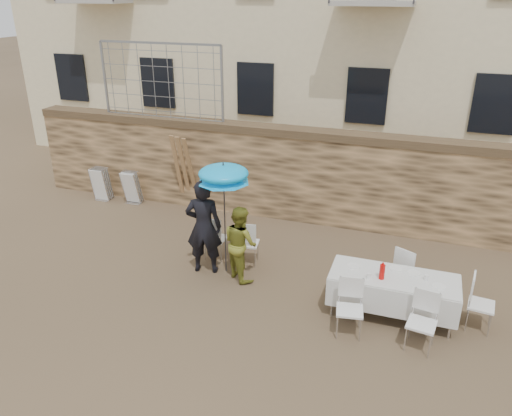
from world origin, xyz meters
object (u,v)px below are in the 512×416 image
(couple_chair_left, at_px, (216,237))
(table_chair_front_right, at_px, (422,323))
(banquet_table, at_px, (394,278))
(chair_stack_left, at_px, (104,182))
(man_suit, at_px, (204,227))
(soda_bottle, at_px, (382,272))
(umbrella, at_px, (224,177))
(woman_dress, at_px, (240,243))
(table_chair_front_left, at_px, (350,309))
(table_chair_side, at_px, (482,304))
(table_chair_back, at_px, (408,270))
(couple_chair_right, at_px, (248,242))
(chair_stack_right, at_px, (133,186))

(couple_chair_left, relative_size, table_chair_front_right, 1.00)
(banquet_table, height_order, chair_stack_left, chair_stack_left)
(man_suit, height_order, soda_bottle, man_suit)
(umbrella, xyz_separation_m, chair_stack_left, (-4.50, 2.47, -1.54))
(woman_dress, bearing_deg, banquet_table, -149.34)
(banquet_table, bearing_deg, table_chair_front_left, -128.66)
(banquet_table, height_order, table_chair_side, table_chair_side)
(woman_dress, bearing_deg, man_suit, 37.37)
(table_chair_front_right, bearing_deg, banquet_table, 132.56)
(woman_dress, distance_m, table_chair_front_right, 3.55)
(table_chair_front_right, height_order, chair_stack_left, table_chair_front_right)
(table_chair_back, relative_size, chair_stack_left, 1.04)
(couple_chair_right, bearing_deg, table_chair_side, 160.65)
(soda_bottle, relative_size, table_chair_back, 0.27)
(soda_bottle, xyz_separation_m, chair_stack_right, (-6.63, 3.06, -0.45))
(soda_bottle, distance_m, table_chair_side, 1.67)
(couple_chair_left, relative_size, couple_chair_right, 1.00)
(table_chair_front_left, bearing_deg, woman_dress, 145.34)
(banquet_table, bearing_deg, table_chair_front_right, -56.31)
(woman_dress, bearing_deg, chair_stack_right, 4.30)
(umbrella, relative_size, table_chair_back, 2.20)
(umbrella, height_order, table_chair_front_right, umbrella)
(umbrella, bearing_deg, banquet_table, -7.74)
(man_suit, distance_m, table_chair_front_right, 4.29)
(couple_chair_left, xyz_separation_m, soda_bottle, (3.42, -1.04, 0.43))
(woman_dress, bearing_deg, table_chair_side, -145.82)
(table_chair_front_left, bearing_deg, couple_chair_left, 142.46)
(man_suit, relative_size, couple_chair_right, 2.00)
(couple_chair_left, height_order, table_chair_back, same)
(couple_chair_right, xyz_separation_m, table_chair_front_left, (2.32, -1.64, 0.00))
(table_chair_front_left, bearing_deg, soda_bottle, 47.22)
(man_suit, height_order, umbrella, umbrella)
(woman_dress, distance_m, couple_chair_left, 0.97)
(banquet_table, bearing_deg, umbrella, 172.26)
(table_chair_side, bearing_deg, banquet_table, 100.80)
(woman_dress, distance_m, banquet_table, 2.89)
(table_chair_front_left, distance_m, table_chair_side, 2.17)
(woman_dress, height_order, chair_stack_right, woman_dress)
(table_chair_back, xyz_separation_m, chair_stack_left, (-7.93, 2.11, -0.02))
(table_chair_front_left, bearing_deg, table_chair_back, 53.61)
(table_chair_front_right, bearing_deg, table_chair_side, 52.23)
(couple_chair_right, xyz_separation_m, soda_bottle, (2.72, -1.04, 0.43))
(table_chair_back, relative_size, table_chair_side, 1.00)
(woman_dress, distance_m, chair_stack_left, 5.50)
(chair_stack_right, bearing_deg, chair_stack_left, 180.00)
(table_chair_front_left, relative_size, table_chair_side, 1.00)
(banquet_table, height_order, table_chair_front_right, table_chair_front_right)
(woman_dress, relative_size, banquet_table, 0.71)
(table_chair_side, bearing_deg, table_chair_front_right, 140.08)
(couple_chair_left, distance_m, chair_stack_right, 3.79)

